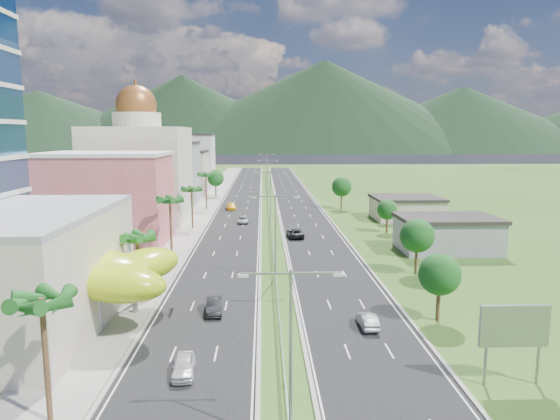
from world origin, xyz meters
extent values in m
plane|color=#2D5119|center=(0.00, 0.00, 0.00)|extent=(500.00, 500.00, 0.00)
cube|color=black|center=(-7.50, 90.00, 0.02)|extent=(11.00, 260.00, 0.04)
cube|color=black|center=(7.50, 90.00, 0.02)|extent=(11.00, 260.00, 0.04)
cube|color=gray|center=(-17.00, 90.00, 0.06)|extent=(7.00, 260.00, 0.12)
cube|color=gray|center=(0.00, 72.00, 0.62)|extent=(0.08, 216.00, 0.28)
cube|color=gray|center=(0.00, 174.00, 0.35)|extent=(0.10, 0.12, 0.70)
cylinder|color=gray|center=(0.00, -25.00, 5.50)|extent=(0.20, 0.20, 11.00)
cube|color=gray|center=(-1.44, -25.00, 10.80)|extent=(2.88, 0.12, 0.12)
cube|color=gray|center=(1.44, -25.00, 10.80)|extent=(2.88, 0.12, 0.12)
cube|color=silver|center=(-2.72, -25.00, 10.70)|extent=(0.60, 0.25, 0.18)
cube|color=silver|center=(2.72, -25.00, 10.70)|extent=(0.60, 0.25, 0.18)
cylinder|color=gray|center=(0.00, 10.00, 5.50)|extent=(0.20, 0.20, 11.00)
cube|color=gray|center=(-1.44, 10.00, 10.80)|extent=(2.88, 0.12, 0.12)
cube|color=gray|center=(1.44, 10.00, 10.80)|extent=(2.88, 0.12, 0.12)
cube|color=silver|center=(-2.72, 10.00, 10.70)|extent=(0.60, 0.25, 0.18)
cube|color=silver|center=(2.72, 10.00, 10.70)|extent=(0.60, 0.25, 0.18)
cylinder|color=gray|center=(0.00, 50.00, 5.50)|extent=(0.20, 0.20, 11.00)
cube|color=gray|center=(-1.44, 50.00, 10.80)|extent=(2.88, 0.12, 0.12)
cube|color=gray|center=(1.44, 50.00, 10.80)|extent=(2.88, 0.12, 0.12)
cube|color=silver|center=(-2.72, 50.00, 10.70)|extent=(0.60, 0.25, 0.18)
cube|color=silver|center=(2.72, 50.00, 10.70)|extent=(0.60, 0.25, 0.18)
cylinder|color=gray|center=(0.00, 95.00, 5.50)|extent=(0.20, 0.20, 11.00)
cube|color=gray|center=(-1.44, 95.00, 10.80)|extent=(2.88, 0.12, 0.12)
cube|color=gray|center=(1.44, 95.00, 10.80)|extent=(2.88, 0.12, 0.12)
cube|color=silver|center=(-2.72, 95.00, 10.70)|extent=(0.60, 0.25, 0.18)
cube|color=silver|center=(2.72, 95.00, 10.70)|extent=(0.60, 0.25, 0.18)
cylinder|color=gray|center=(0.00, 140.00, 5.50)|extent=(0.20, 0.20, 11.00)
cube|color=gray|center=(-1.44, 140.00, 10.80)|extent=(2.88, 0.12, 0.12)
cube|color=gray|center=(1.44, 140.00, 10.80)|extent=(2.88, 0.12, 0.12)
cube|color=silver|center=(-2.72, 140.00, 10.70)|extent=(0.60, 0.25, 0.18)
cube|color=silver|center=(2.72, 140.00, 10.70)|extent=(0.60, 0.25, 0.18)
cylinder|color=gray|center=(-24.00, -2.00, 2.00)|extent=(0.50, 0.50, 4.00)
cylinder|color=gray|center=(-17.00, -7.00, 2.00)|extent=(0.50, 0.50, 4.00)
cylinder|color=gray|center=(-21.00, -10.00, 2.00)|extent=(0.50, 0.50, 4.00)
cylinder|color=gray|center=(-15.00, -2.00, 2.00)|extent=(0.50, 0.50, 4.00)
cube|color=#BF564E|center=(-28.00, 32.00, 7.50)|extent=(20.00, 15.00, 15.00)
cube|color=beige|center=(-28.00, 55.00, 10.00)|extent=(20.00, 20.00, 20.00)
cylinder|color=beige|center=(-28.00, 55.00, 21.50)|extent=(10.00, 10.00, 3.00)
sphere|color=brown|center=(-28.00, 55.00, 24.50)|extent=(8.40, 8.40, 8.40)
cube|color=gray|center=(-27.00, 80.00, 8.00)|extent=(16.00, 15.00, 16.00)
cube|color=#B5A695|center=(-27.00, 102.00, 6.50)|extent=(16.00, 15.00, 13.00)
cube|color=silver|center=(-27.00, 125.00, 9.00)|extent=(16.00, 15.00, 18.00)
cylinder|color=gray|center=(15.00, -18.00, 1.60)|extent=(0.24, 0.24, 3.20)
cylinder|color=gray|center=(19.00, -18.00, 1.60)|extent=(0.24, 0.24, 3.20)
cube|color=#D85919|center=(17.00, -18.00, 4.60)|extent=(5.20, 0.35, 3.20)
cube|color=gray|center=(28.00, 25.00, 2.50)|extent=(15.00, 10.00, 5.00)
cube|color=#B5A695|center=(30.00, 55.00, 2.20)|extent=(14.00, 12.00, 4.40)
cylinder|color=#47301C|center=(-15.50, -22.00, 4.25)|extent=(0.36, 0.36, 8.50)
cylinder|color=#47301C|center=(-15.50, 2.00, 3.75)|extent=(0.36, 0.36, 7.50)
cylinder|color=#47301C|center=(-15.50, 22.00, 4.50)|extent=(0.36, 0.36, 9.00)
cylinder|color=#47301C|center=(-15.50, 45.00, 4.00)|extent=(0.36, 0.36, 8.00)
cylinder|color=#47301C|center=(-15.50, 70.00, 4.40)|extent=(0.36, 0.36, 8.80)
cylinder|color=#47301C|center=(-15.50, 95.00, 2.45)|extent=(0.40, 0.40, 4.90)
sphere|color=#19531B|center=(-15.50, 95.00, 5.60)|extent=(4.90, 4.90, 4.90)
cylinder|color=#47301C|center=(16.00, -5.00, 2.10)|extent=(0.40, 0.40, 4.20)
sphere|color=#19531B|center=(16.00, -5.00, 4.80)|extent=(4.20, 4.20, 4.20)
cylinder|color=#47301C|center=(19.00, 12.00, 2.27)|extent=(0.40, 0.40, 4.55)
sphere|color=#19531B|center=(19.00, 12.00, 5.20)|extent=(4.55, 4.55, 4.55)
cylinder|color=#47301C|center=(22.00, 40.00, 1.92)|extent=(0.40, 0.40, 3.85)
sphere|color=#19531B|center=(22.00, 40.00, 4.40)|extent=(3.85, 3.85, 3.85)
cylinder|color=#47301C|center=(18.00, 70.00, 2.45)|extent=(0.40, 0.40, 4.90)
sphere|color=#19531B|center=(18.00, 70.00, 5.60)|extent=(4.90, 4.90, 4.90)
imported|color=silver|center=(-7.82, -15.70, 0.75)|extent=(2.00, 4.31, 1.43)
imported|color=black|center=(-6.74, -2.13, 0.80)|extent=(2.02, 4.74, 1.52)
imported|color=#9B9EA2|center=(-5.71, 50.82, 0.72)|extent=(2.27, 4.90, 1.36)
imported|color=#F1AB1C|center=(-9.47, 69.65, 0.83)|extent=(3.06, 5.74, 1.58)
imported|color=#95999C|center=(8.53, -6.64, 0.73)|extent=(1.60, 4.26, 1.39)
imported|color=black|center=(4.24, 35.79, 0.83)|extent=(3.11, 5.92, 1.59)
imported|color=black|center=(-11.15, -2.61, 0.60)|extent=(0.58, 1.78, 1.13)
camera|label=1|loc=(-1.58, -52.52, 18.71)|focal=32.00mm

